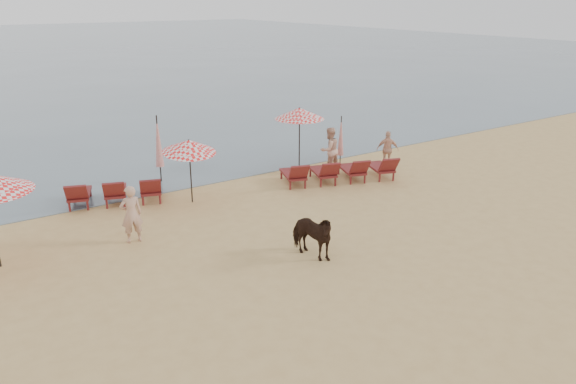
% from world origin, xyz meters
% --- Properties ---
extents(ground, '(120.00, 120.00, 0.00)m').
position_xyz_m(ground, '(0.00, 0.00, 0.00)').
color(ground, tan).
rests_on(ground, ground).
extents(lounger_cluster_left, '(3.51, 2.74, 0.68)m').
position_xyz_m(lounger_cluster_left, '(-3.87, 9.93, 0.47)').
color(lounger_cluster_left, maroon).
rests_on(lounger_cluster_left, ground).
extents(lounger_cluster_right, '(4.65, 3.12, 0.68)m').
position_xyz_m(lounger_cluster_right, '(4.07, 7.49, 0.47)').
color(lounger_cluster_right, maroon).
rests_on(lounger_cluster_right, ground).
extents(umbrella_open_left_b, '(1.83, 1.86, 2.33)m').
position_xyz_m(umbrella_open_left_b, '(-1.61, 8.60, 2.02)').
color(umbrella_open_left_b, black).
rests_on(umbrella_open_left_b, ground).
extents(umbrella_open_right, '(2.05, 2.05, 2.50)m').
position_xyz_m(umbrella_open_right, '(4.02, 10.12, 2.25)').
color(umbrella_open_right, black).
rests_on(umbrella_open_right, ground).
extents(umbrella_closed_left, '(0.32, 0.32, 2.62)m').
position_xyz_m(umbrella_closed_left, '(-1.66, 11.33, 1.61)').
color(umbrella_closed_left, black).
rests_on(umbrella_closed_left, ground).
extents(umbrella_closed_right, '(0.27, 0.27, 2.18)m').
position_xyz_m(umbrella_closed_right, '(5.34, 9.02, 1.34)').
color(umbrella_closed_right, black).
rests_on(umbrella_closed_right, ground).
extents(cow, '(1.06, 1.70, 1.33)m').
position_xyz_m(cow, '(-0.77, 2.74, 0.67)').
color(cow, black).
rests_on(cow, ground).
extents(beachgoer_left, '(0.67, 0.48, 1.73)m').
position_xyz_m(beachgoer_left, '(-4.46, 6.48, 0.86)').
color(beachgoer_left, tan).
rests_on(beachgoer_left, ground).
extents(beachgoer_right_a, '(0.93, 0.75, 1.84)m').
position_xyz_m(beachgoer_right_a, '(4.57, 8.78, 0.92)').
color(beachgoer_right_a, '#DAA588').
rests_on(beachgoer_right_a, ground).
extents(beachgoer_right_b, '(0.93, 0.89, 1.55)m').
position_xyz_m(beachgoer_right_b, '(6.96, 7.90, 0.77)').
color(beachgoer_right_b, '#DDA88A').
rests_on(beachgoer_right_b, ground).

